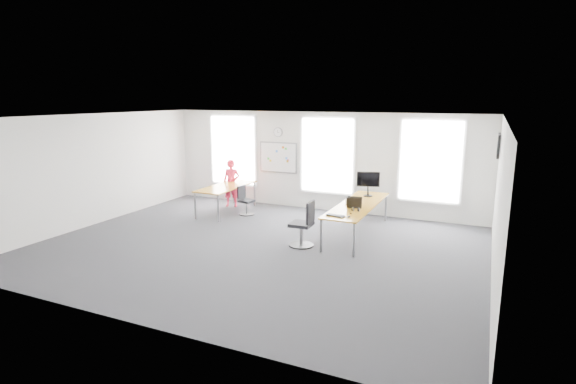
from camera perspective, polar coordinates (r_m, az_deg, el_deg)
The scene contains 24 objects.
floor at distance 10.59m, azimuth -3.90°, elevation -6.95°, with size 10.00×10.00×0.00m, color #242428.
ceiling at distance 10.03m, azimuth -4.15°, elevation 9.48°, with size 10.00×10.00×0.00m, color silver.
wall_back at distance 13.81m, azimuth 3.87°, elevation 3.90°, with size 10.00×10.00×0.00m, color white.
wall_front at distance 7.05m, azimuth -19.65°, elevation -4.62°, with size 10.00×10.00×0.00m, color white.
wall_left at distance 13.30m, azimuth -23.38°, elevation 2.63°, with size 10.00×10.00×0.00m, color white.
wall_right at distance 9.03m, azimuth 25.19°, elevation -1.52°, with size 10.00×10.00×0.00m, color white.
window_left at distance 15.06m, azimuth -6.95°, elevation 5.28°, with size 1.60×0.06×2.20m, color silver.
window_mid at distance 13.66m, azimuth 5.02°, elevation 4.64°, with size 1.60×0.06×2.20m, color silver.
window_right at distance 12.99m, azimuth 17.63°, elevation 3.75°, with size 1.60×0.06×2.20m, color silver.
desk_right at distance 11.37m, azimuth 8.82°, elevation -1.79°, with size 0.88×3.31×0.80m.
desk_left at distance 13.64m, azimuth -7.84°, elevation 0.50°, with size 0.89×2.23×0.82m.
chair_right at distance 10.48m, azimuth 2.03°, elevation -4.41°, with size 0.58×0.58×1.09m.
chair_left at distance 13.40m, azimuth -5.47°, elevation -1.27°, with size 0.46×0.46×0.86m.
person at distance 14.38m, azimuth -7.20°, elevation 1.13°, with size 0.55×0.36×1.50m, color #EC2240.
whiteboard at distance 14.30m, azimuth -1.25°, elevation 4.40°, with size 1.20×0.03×0.90m, color white.
wall_clock at distance 14.22m, azimuth -1.27°, elevation 7.60°, with size 0.30×0.30×0.04m, color gray.
tv at distance 11.87m, azimuth 25.18°, elevation 5.38°, with size 0.06×0.90×0.55m, color black.
keyboard at distance 10.16m, azimuth 6.07°, elevation -3.01°, with size 0.44×0.16×0.02m, color black.
mouse at distance 10.08m, azimuth 7.75°, elevation -3.12°, with size 0.06×0.10×0.04m, color black.
lens_cap at distance 10.40m, azimuth 7.99°, elevation -2.75°, with size 0.06×0.06×0.01m, color black.
headphones at distance 10.64m, azimuth 8.56°, elevation -2.18°, with size 0.18×0.10×0.11m.
laptop_sleeve at distance 10.89m, azimuth 8.43°, elevation -1.36°, with size 0.35×0.23×0.28m.
paper_stack at distance 11.40m, azimuth 8.30°, elevation -1.19°, with size 0.32×0.24×0.11m, color #F6E2C3.
monitor at distance 12.22m, azimuth 10.15°, elevation 1.30°, with size 0.59×0.25×0.67m.
Camera 1 is at (4.77, -8.82, 3.42)m, focal length 28.00 mm.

